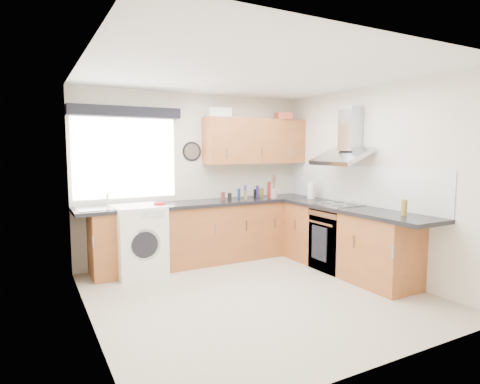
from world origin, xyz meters
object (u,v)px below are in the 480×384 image
oven (338,239)px  extractor_hood (346,142)px  upper_cabinets (256,141)px  washing_machine (138,240)px

oven → extractor_hood: size_ratio=1.09×
extractor_hood → upper_cabinets: size_ratio=0.46×
oven → upper_cabinets: upper_cabinets is taller
upper_cabinets → washing_machine: 2.37m
upper_cabinets → washing_machine: size_ratio=1.83×
washing_machine → upper_cabinets: bearing=3.2°
upper_cabinets → extractor_hood: bearing=-63.9°
extractor_hood → washing_machine: bearing=157.1°
oven → extractor_hood: 1.35m
extractor_hood → upper_cabinets: bearing=116.1°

